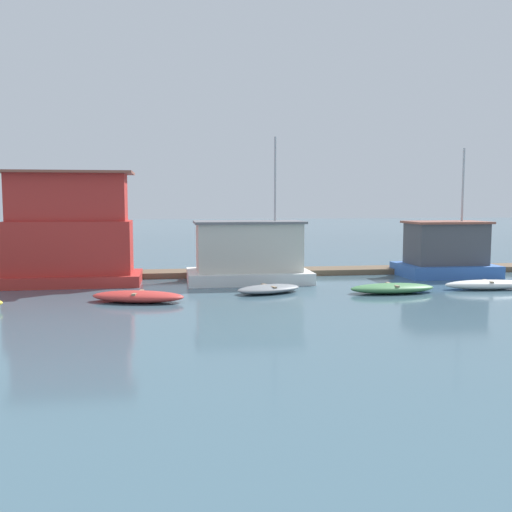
{
  "coord_description": "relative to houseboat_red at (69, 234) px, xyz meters",
  "views": [
    {
      "loc": [
        -4.11,
        -28.69,
        4.13
      ],
      "look_at": [
        0.0,
        -1.0,
        1.4
      ],
      "focal_mm": 40.0,
      "sensor_mm": 36.0,
      "label": 1
    }
  ],
  "objects": [
    {
      "name": "ground_plane",
      "position": [
        9.08,
        -0.24,
        -2.49
      ],
      "size": [
        200.0,
        200.0,
        0.0
      ],
      "primitive_type": "plane",
      "color": "#426070"
    },
    {
      "name": "dock_walkway",
      "position": [
        9.08,
        2.26,
        -2.34
      ],
      "size": [
        33.8,
        1.93,
        0.3
      ],
      "primitive_type": "cube",
      "color": "brown",
      "rests_on": "ground_plane"
    },
    {
      "name": "mooring_post_centre",
      "position": [
        -2.61,
        1.05,
        -1.43
      ],
      "size": [
        0.28,
        0.28,
        2.12
      ],
      "primitive_type": "cylinder",
      "color": "brown",
      "rests_on": "ground_plane"
    },
    {
      "name": "houseboat_white",
      "position": [
        8.82,
        -0.34,
        -1.06
      ],
      "size": [
        6.17,
        3.75,
        7.32
      ],
      "color": "white",
      "rests_on": "ground_plane"
    },
    {
      "name": "mooring_post_near_left",
      "position": [
        10.29,
        1.05,
        -1.61
      ],
      "size": [
        0.24,
        0.24,
        1.76
      ],
      "primitive_type": "cylinder",
      "color": "brown",
      "rests_on": "ground_plane"
    },
    {
      "name": "dinghy_red",
      "position": [
        3.58,
        -5.51,
        -2.26
      ],
      "size": [
        4.05,
        2.34,
        0.46
      ],
      "color": "red",
      "rests_on": "ground_plane"
    },
    {
      "name": "houseboat_blue",
      "position": [
        19.85,
        0.33,
        -1.16
      ],
      "size": [
        5.04,
        3.47,
        6.96
      ],
      "color": "#3866B7",
      "rests_on": "ground_plane"
    },
    {
      "name": "dinghy_grey",
      "position": [
        9.25,
        -4.02,
        -2.3
      ],
      "size": [
        3.37,
        2.4,
        0.37
      ],
      "color": "gray",
      "rests_on": "ground_plane"
    },
    {
      "name": "mooring_post_far_left",
      "position": [
        18.05,
        1.05,
        -1.85
      ],
      "size": [
        0.21,
        0.21,
        1.27
      ],
      "primitive_type": "cylinder",
      "color": "#846B4C",
      "rests_on": "ground_plane"
    },
    {
      "name": "dinghy_green",
      "position": [
        14.73,
        -4.85,
        -2.27
      ],
      "size": [
        3.92,
        1.54,
        0.43
      ],
      "color": "#47844C",
      "rests_on": "ground_plane"
    },
    {
      "name": "houseboat_red",
      "position": [
        0.0,
        0.0,
        0.0
      ],
      "size": [
        6.84,
        3.3,
        5.55
      ],
      "color": "red",
      "rests_on": "ground_plane"
    },
    {
      "name": "dinghy_white",
      "position": [
        19.54,
        -4.51,
        -2.26
      ],
      "size": [
        4.16,
        1.34,
        0.45
      ],
      "color": "white",
      "rests_on": "ground_plane"
    }
  ]
}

